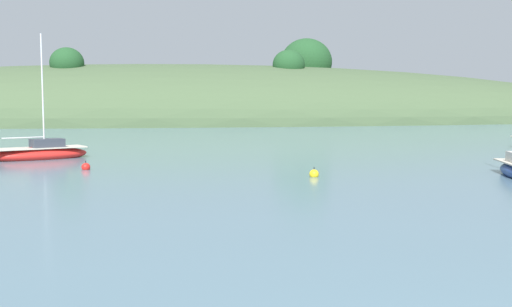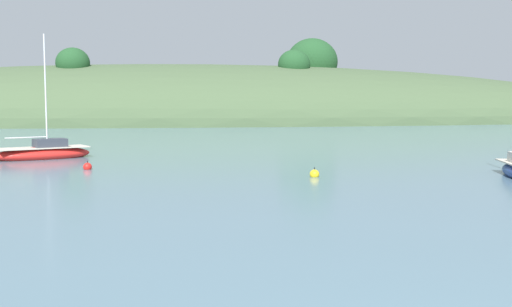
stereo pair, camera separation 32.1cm
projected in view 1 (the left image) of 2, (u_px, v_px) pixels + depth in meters
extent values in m
ellipsoid|color=#425638|center=(187.00, 122.00, 93.01)|extent=(150.00, 36.00, 17.54)
ellipsoid|color=#1E4723|center=(306.00, 62.00, 97.14)|extent=(8.19, 7.45, 7.45)
ellipsoid|color=#1E4723|center=(67.00, 63.00, 84.14)|extent=(4.67, 4.24, 4.24)
ellipsoid|color=#1E4723|center=(289.00, 65.00, 89.64)|extent=(4.77, 4.34, 4.34)
ellipsoid|color=red|center=(40.00, 155.00, 36.19)|extent=(5.95, 4.23, 0.91)
cube|color=beige|center=(39.00, 148.00, 36.15)|extent=(5.48, 3.89, 0.06)
cube|color=#333842|center=(47.00, 143.00, 36.39)|extent=(2.19, 1.93, 0.52)
cylinder|color=silver|center=(43.00, 91.00, 36.02)|extent=(0.09, 0.09, 6.73)
cylinder|color=silver|center=(23.00, 138.00, 35.58)|extent=(2.18, 1.11, 0.07)
sphere|color=red|center=(86.00, 167.00, 30.71)|extent=(0.44, 0.44, 0.44)
cylinder|color=black|center=(86.00, 162.00, 30.69)|extent=(0.04, 0.04, 0.10)
sphere|color=yellow|center=(314.00, 174.00, 27.87)|extent=(0.44, 0.44, 0.44)
cylinder|color=black|center=(314.00, 168.00, 27.85)|extent=(0.04, 0.04, 0.10)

